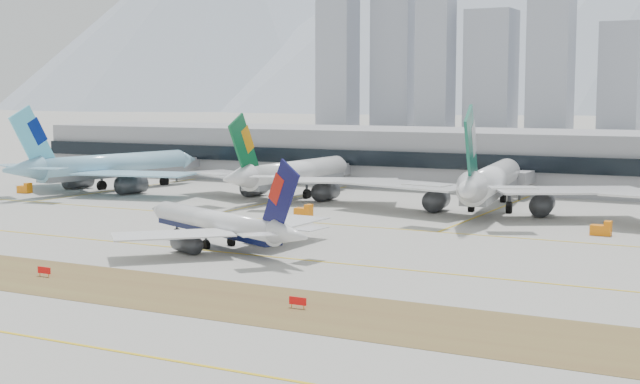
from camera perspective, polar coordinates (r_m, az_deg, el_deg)
The scene contains 13 objects.
ground at distance 139.47m, azimuth -2.00°, elevation -3.85°, with size 3000.00×3000.00×0.00m, color gray.
apron_markings at distance 97.32m, azimuth -18.04°, elevation -8.57°, with size 360.00×122.22×0.06m.
taxiing_airliner at distance 143.32m, azimuth -6.35°, elevation -2.11°, with size 43.36×36.81×15.46m.
widebody_korean at distance 233.88m, azimuth -13.45°, elevation 1.52°, with size 61.84×61.27×22.39m.
widebody_eva at distance 212.00m, azimuth -1.82°, elevation 1.11°, with size 58.52×57.11×20.86m.
widebody_cathay at distance 188.17m, azimuth 10.81°, elevation 0.53°, with size 64.08×63.22×23.04m.
terminal at distance 244.47m, azimuth 11.38°, elevation 2.12°, with size 280.00×43.10×15.00m.
hold_sign_left at distance 125.94m, azimuth -17.24°, elevation -4.81°, with size 2.20×0.15×1.35m.
hold_sign_right at distance 102.70m, azimuth -1.44°, elevation -7.00°, with size 2.20×0.15×1.35m.
gse_a at distance 234.95m, azimuth -18.35°, elevation 0.19°, with size 3.55×2.00×2.60m.
gse_b at distance 179.15m, azimuth -1.02°, elevation -1.27°, with size 3.55×2.00×2.60m.
gse_c at distance 163.15m, azimuth 17.59°, elevation -2.30°, with size 3.55×2.00×2.60m.
city_skyline at distance 599.41m, azimuth 10.70°, elevation 8.52°, with size 342.00×49.80×140.00m.
Camera 1 is at (67.76, -119.45, 24.30)m, focal length 50.00 mm.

